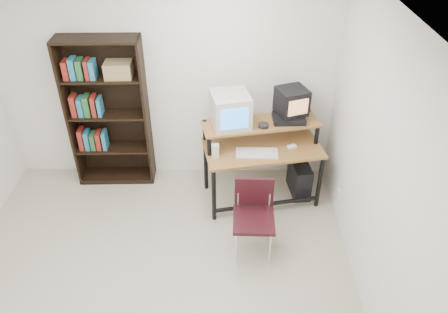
{
  "coord_description": "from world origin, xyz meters",
  "views": [
    {
      "loc": [
        0.72,
        -2.71,
        3.51
      ],
      "look_at": [
        0.68,
        1.1,
        0.85
      ],
      "focal_mm": 35.0,
      "sensor_mm": 36.0,
      "label": 1
    }
  ],
  "objects_px": {
    "crt_tv": "(292,101)",
    "bookshelf": "(108,112)",
    "crt_monitor": "(230,110)",
    "school_chair": "(254,211)",
    "pc_tower": "(299,178)",
    "computer_desk": "(262,148)"
  },
  "relations": [
    {
      "from": "bookshelf",
      "to": "crt_monitor",
      "type": "bearing_deg",
      "value": -13.56
    },
    {
      "from": "crt_tv",
      "to": "bookshelf",
      "type": "xyz_separation_m",
      "value": [
        -2.15,
        0.16,
        -0.24
      ]
    },
    {
      "from": "crt_monitor",
      "to": "crt_tv",
      "type": "distance_m",
      "value": 0.71
    },
    {
      "from": "crt_tv",
      "to": "bookshelf",
      "type": "relative_size",
      "value": 0.22
    },
    {
      "from": "school_chair",
      "to": "bookshelf",
      "type": "xyz_separation_m",
      "value": [
        -1.7,
        1.24,
        0.45
      ]
    },
    {
      "from": "crt_tv",
      "to": "pc_tower",
      "type": "distance_m",
      "value": 1.01
    },
    {
      "from": "crt_tv",
      "to": "school_chair",
      "type": "distance_m",
      "value": 1.36
    },
    {
      "from": "school_chair",
      "to": "crt_tv",
      "type": "bearing_deg",
      "value": 68.62
    },
    {
      "from": "crt_monitor",
      "to": "school_chair",
      "type": "relative_size",
      "value": 0.58
    },
    {
      "from": "school_chair",
      "to": "bookshelf",
      "type": "bearing_deg",
      "value": 145.28
    },
    {
      "from": "pc_tower",
      "to": "school_chair",
      "type": "xyz_separation_m",
      "value": [
        -0.62,
        -0.95,
        0.31
      ]
    },
    {
      "from": "computer_desk",
      "to": "bookshelf",
      "type": "xyz_separation_m",
      "value": [
        -1.83,
        0.38,
        0.26
      ]
    },
    {
      "from": "crt_tv",
      "to": "crt_monitor",
      "type": "bearing_deg",
      "value": 171.14
    },
    {
      "from": "crt_tv",
      "to": "pc_tower",
      "type": "bearing_deg",
      "value": -59.94
    },
    {
      "from": "crt_monitor",
      "to": "pc_tower",
      "type": "bearing_deg",
      "value": -12.21
    },
    {
      "from": "computer_desk",
      "to": "pc_tower",
      "type": "distance_m",
      "value": 0.7
    },
    {
      "from": "crt_monitor",
      "to": "crt_tv",
      "type": "relative_size",
      "value": 1.2
    },
    {
      "from": "crt_tv",
      "to": "pc_tower",
      "type": "height_order",
      "value": "crt_tv"
    },
    {
      "from": "school_chair",
      "to": "crt_monitor",
      "type": "bearing_deg",
      "value": 105.86
    },
    {
      "from": "crt_monitor",
      "to": "pc_tower",
      "type": "distance_m",
      "value": 1.28
    },
    {
      "from": "crt_tv",
      "to": "school_chair",
      "type": "height_order",
      "value": "crt_tv"
    },
    {
      "from": "computer_desk",
      "to": "bookshelf",
      "type": "relative_size",
      "value": 0.76
    }
  ]
}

